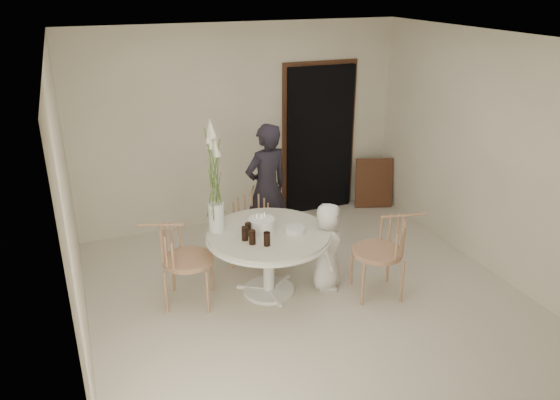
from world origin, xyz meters
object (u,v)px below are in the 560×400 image
object	(u,v)px
chair_right	(390,243)
boy	(327,246)
table	(269,242)
flower_vase	(215,186)
chair_far	(251,217)
chair_left	(175,252)
birthday_cake	(262,224)
girl	(267,188)

from	to	relation	value
chair_right	boy	distance (m)	0.67
table	flower_vase	distance (m)	0.83
chair_far	chair_right	distance (m)	1.73
table	boy	size ratio (longest dim) A/B	1.33
chair_right	boy	world-z (taller)	boy
chair_left	boy	bearing A→B (deg)	-80.08
chair_right	birthday_cake	size ratio (longest dim) A/B	3.36
boy	birthday_cake	distance (m)	0.78
girl	chair_far	bearing A→B (deg)	17.09
girl	flower_vase	bearing A→B (deg)	27.68
girl	flower_vase	xyz separation A→B (m)	(-0.84, -0.76, 0.42)
chair_far	flower_vase	distance (m)	1.09
chair_right	birthday_cake	bearing A→B (deg)	-101.21
table	chair_far	distance (m)	0.85
chair_left	flower_vase	world-z (taller)	flower_vase
chair_far	birthday_cake	bearing A→B (deg)	-75.03
chair_far	girl	world-z (taller)	girl
chair_right	girl	size ratio (longest dim) A/B	0.57
chair_far	chair_right	size ratio (longest dim) A/B	0.89
chair_right	chair_left	bearing A→B (deg)	-94.46
table	chair_far	xyz separation A→B (m)	(0.08, 0.84, -0.08)
girl	chair_left	bearing A→B (deg)	17.67
chair_far	chair_right	world-z (taller)	chair_right
girl	boy	bearing A→B (deg)	90.21
girl	birthday_cake	xyz separation A→B (m)	(-0.40, -0.93, -0.02)
girl	boy	world-z (taller)	girl
flower_vase	chair_left	bearing A→B (deg)	-172.26
table	chair_left	distance (m)	0.98
birthday_cake	table	bearing A→B (deg)	-54.34
chair_left	girl	world-z (taller)	girl
chair_far	chair_left	distance (m)	1.24
chair_right	chair_left	size ratio (longest dim) A/B	1.01
chair_left	table	bearing A→B (deg)	-79.82
chair_left	girl	xyz separation A→B (m)	(1.31, 0.82, 0.22)
boy	girl	bearing A→B (deg)	43.31
chair_far	boy	world-z (taller)	boy
boy	flower_vase	xyz separation A→B (m)	(-1.13, 0.36, 0.74)
boy	birthday_cake	xyz separation A→B (m)	(-0.69, 0.19, 0.30)
chair_far	flower_vase	size ratio (longest dim) A/B	0.68
chair_far	flower_vase	xyz separation A→B (m)	(-0.58, -0.60, 0.70)
table	birthday_cake	xyz separation A→B (m)	(-0.05, 0.07, 0.18)
boy	flower_vase	world-z (taller)	flower_vase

